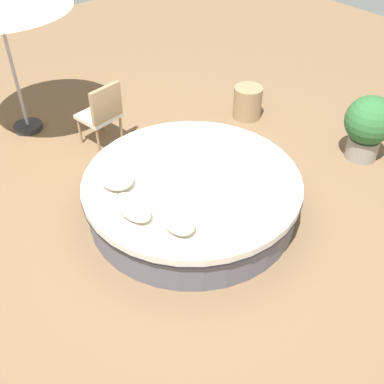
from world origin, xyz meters
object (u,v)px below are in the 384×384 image
at_px(patio_chair, 102,111).
at_px(planter, 369,125).
at_px(throw_pillow_0, 116,178).
at_px(round_bed, 192,195).
at_px(throw_pillow_1, 133,207).
at_px(throw_pillow_2, 178,222).
at_px(side_table, 248,102).

bearing_deg(patio_chair, planter, -53.99).
height_order(throw_pillow_0, patio_chair, patio_chair).
bearing_deg(round_bed, throw_pillow_1, -85.34).
height_order(round_bed, patio_chair, patio_chair).
xyz_separation_m(throw_pillow_2, side_table, (-1.81, 2.80, -0.35)).
height_order(planter, side_table, planter).
height_order(throw_pillow_0, throw_pillow_1, throw_pillow_0).
bearing_deg(throw_pillow_0, side_table, 104.79).
bearing_deg(throw_pillow_2, side_table, 122.93).
bearing_deg(side_table, patio_chair, -108.69).
bearing_deg(throw_pillow_2, throw_pillow_0, -174.31).
height_order(throw_pillow_1, planter, planter).
relative_size(round_bed, side_table, 5.07).
xyz_separation_m(round_bed, patio_chair, (-1.98, -0.05, 0.29)).
bearing_deg(throw_pillow_0, round_bed, 57.71).
bearing_deg(round_bed, planter, 76.93).
height_order(throw_pillow_1, patio_chair, patio_chair).
distance_m(throw_pillow_1, side_table, 3.32).
bearing_deg(side_table, throw_pillow_1, -66.62).
bearing_deg(planter, side_table, -165.10).
bearing_deg(planter, patio_chair, -133.94).
distance_m(patio_chair, side_table, 2.34).
relative_size(throw_pillow_1, side_table, 1.06).
relative_size(throw_pillow_0, planter, 0.49).
distance_m(throw_pillow_0, throw_pillow_1, 0.56).
bearing_deg(throw_pillow_2, round_bed, 131.61).
xyz_separation_m(throw_pillow_1, throw_pillow_2, (0.50, 0.24, 0.01)).
distance_m(throw_pillow_1, planter, 3.57).
bearing_deg(planter, throw_pillow_0, -107.76).
bearing_deg(round_bed, patio_chair, -178.54).
bearing_deg(patio_chair, side_table, -28.74).
relative_size(throw_pillow_2, patio_chair, 0.43).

